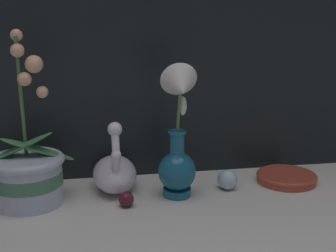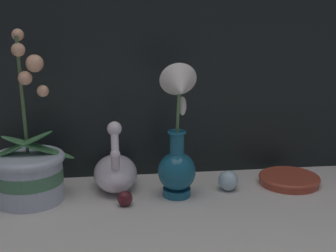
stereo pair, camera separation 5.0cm
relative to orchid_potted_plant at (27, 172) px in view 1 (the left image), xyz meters
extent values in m
plane|color=beige|center=(0.33, -0.14, -0.08)|extent=(2.80, 2.80, 0.00)
cylinder|color=#B2BCCC|center=(0.00, 0.00, -0.02)|extent=(0.16, 0.16, 0.11)
cylinder|color=#477A56|center=(0.00, 0.00, -0.01)|extent=(0.16, 0.16, 0.03)
torus|color=#B2BCCC|center=(0.00, 0.00, 0.03)|extent=(0.17, 0.17, 0.02)
cylinder|color=#4C6B3D|center=(0.00, 0.00, 0.17)|extent=(0.01, 0.04, 0.27)
ellipsoid|color=#427F47|center=(0.03, 0.01, 0.05)|extent=(0.17, 0.08, 0.08)
ellipsoid|color=#427F47|center=(-0.03, 0.01, 0.05)|extent=(0.20, 0.09, 0.10)
sphere|color=#E5A87F|center=(0.00, 0.01, 0.31)|extent=(0.03, 0.03, 0.03)
sphere|color=#E5A87F|center=(0.00, -0.01, 0.28)|extent=(0.03, 0.03, 0.03)
sphere|color=#E5A87F|center=(0.03, -0.01, 0.25)|extent=(0.04, 0.04, 0.04)
sphere|color=#E5A87F|center=(0.01, -0.01, 0.22)|extent=(0.03, 0.03, 0.03)
sphere|color=#E5A87F|center=(0.05, -0.01, 0.19)|extent=(0.03, 0.03, 0.03)
ellipsoid|color=white|center=(0.20, 0.04, -0.03)|extent=(0.11, 0.16, 0.08)
cone|color=white|center=(0.20, 0.10, -0.02)|extent=(0.05, 0.06, 0.06)
cylinder|color=white|center=(0.20, -0.02, 0.02)|extent=(0.02, 0.05, 0.06)
sphere|color=white|center=(0.20, -0.04, 0.04)|extent=(0.02, 0.02, 0.02)
cylinder|color=white|center=(0.20, -0.03, 0.07)|extent=(0.02, 0.04, 0.06)
sphere|color=white|center=(0.20, -0.02, 0.10)|extent=(0.03, 0.03, 0.03)
cylinder|color=#195B75|center=(0.35, -0.02, -0.07)|extent=(0.07, 0.07, 0.02)
ellipsoid|color=#195B75|center=(0.35, -0.02, -0.01)|extent=(0.09, 0.09, 0.09)
cylinder|color=#195B75|center=(0.35, -0.02, 0.06)|extent=(0.03, 0.03, 0.05)
torus|color=#195B75|center=(0.35, -0.02, 0.08)|extent=(0.04, 0.04, 0.01)
cylinder|color=#567A47|center=(0.35, -0.03, 0.13)|extent=(0.01, 0.04, 0.10)
cone|color=white|center=(0.35, -0.06, 0.20)|extent=(0.08, 0.08, 0.10)
ellipsoid|color=white|center=(0.36, -0.03, 0.15)|extent=(0.02, 0.02, 0.04)
sphere|color=silver|center=(0.48, 0.00, -0.05)|extent=(0.05, 0.05, 0.05)
cylinder|color=#A8422D|center=(0.64, 0.02, -0.06)|extent=(0.15, 0.15, 0.02)
torus|color=#A8422D|center=(0.64, 0.02, -0.06)|extent=(0.16, 0.16, 0.01)
sphere|color=#4C191E|center=(0.22, -0.06, -0.06)|extent=(0.04, 0.04, 0.04)
camera|label=1|loc=(0.14, -1.05, 0.37)|focal=50.00mm
camera|label=2|loc=(0.19, -1.06, 0.37)|focal=50.00mm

